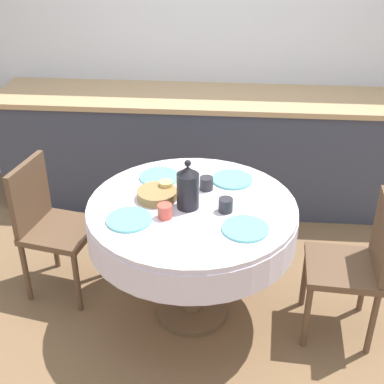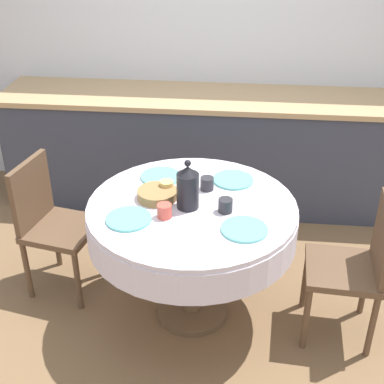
% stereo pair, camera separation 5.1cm
% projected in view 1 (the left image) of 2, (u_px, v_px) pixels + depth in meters
% --- Properties ---
extents(ground_plane, '(12.00, 12.00, 0.00)m').
position_uv_depth(ground_plane, '(192.00, 312.00, 3.31)').
color(ground_plane, brown).
extents(wall_back, '(7.00, 0.05, 2.60)m').
position_uv_depth(wall_back, '(210.00, 33.00, 4.16)').
color(wall_back, silver).
rests_on(wall_back, ground_plane).
extents(kitchen_counter, '(3.24, 0.64, 0.91)m').
position_uv_depth(kitchen_counter, '(206.00, 149.00, 4.29)').
color(kitchen_counter, '#383D4C').
rests_on(kitchen_counter, ground_plane).
extents(dining_table, '(1.17, 1.17, 0.78)m').
position_uv_depth(dining_table, '(192.00, 224.00, 2.99)').
color(dining_table, brown).
rests_on(dining_table, ground_plane).
extents(chair_left, '(0.43, 0.43, 0.88)m').
position_uv_depth(chair_left, '(357.00, 261.00, 2.95)').
color(chair_left, brown).
rests_on(chair_left, ground_plane).
extents(chair_right, '(0.47, 0.47, 0.88)m').
position_uv_depth(chair_right, '(49.00, 221.00, 3.29)').
color(chair_right, brown).
rests_on(chair_right, ground_plane).
extents(plate_near_left, '(0.24, 0.24, 0.01)m').
position_uv_depth(plate_near_left, '(129.00, 220.00, 2.78)').
color(plate_near_left, '#60BCB7').
rests_on(plate_near_left, dining_table).
extents(cup_near_left, '(0.08, 0.08, 0.08)m').
position_uv_depth(cup_near_left, '(165.00, 211.00, 2.80)').
color(cup_near_left, '#CC4C3D').
rests_on(cup_near_left, dining_table).
extents(plate_near_right, '(0.24, 0.24, 0.01)m').
position_uv_depth(plate_near_right, '(245.00, 229.00, 2.71)').
color(plate_near_right, '#60BCB7').
rests_on(plate_near_right, dining_table).
extents(cup_near_right, '(0.08, 0.08, 0.08)m').
position_uv_depth(cup_near_right, '(226.00, 205.00, 2.85)').
color(cup_near_right, '#28282D').
rests_on(cup_near_right, dining_table).
extents(plate_far_left, '(0.24, 0.24, 0.01)m').
position_uv_depth(plate_far_left, '(160.00, 177.00, 3.19)').
color(plate_far_left, '#60BCB7').
rests_on(plate_far_left, dining_table).
extents(cup_far_left, '(0.08, 0.08, 0.08)m').
position_uv_depth(cup_far_left, '(166.00, 188.00, 3.02)').
color(cup_far_left, '#DBB766').
rests_on(cup_far_left, dining_table).
extents(plate_far_right, '(0.24, 0.24, 0.01)m').
position_uv_depth(plate_far_right, '(232.00, 179.00, 3.16)').
color(plate_far_right, '#60BCB7').
rests_on(plate_far_right, dining_table).
extents(cup_far_right, '(0.08, 0.08, 0.08)m').
position_uv_depth(cup_far_right, '(206.00, 183.00, 3.06)').
color(cup_far_right, '#28282D').
rests_on(cup_far_right, dining_table).
extents(coffee_carafe, '(0.12, 0.12, 0.28)m').
position_uv_depth(coffee_carafe, '(188.00, 187.00, 2.85)').
color(coffee_carafe, black).
rests_on(coffee_carafe, dining_table).
extents(bread_basket, '(0.22, 0.22, 0.05)m').
position_uv_depth(bread_basket, '(157.00, 195.00, 2.97)').
color(bread_basket, olive).
rests_on(bread_basket, dining_table).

